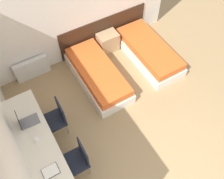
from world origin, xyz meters
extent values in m
cube|color=white|center=(0.00, 3.97, 1.35)|extent=(5.19, 0.05, 2.70)
cube|color=white|center=(-2.12, 1.97, 1.35)|extent=(0.05, 4.95, 2.70)
cube|color=#382316|center=(0.78, 3.94, 0.43)|extent=(2.46, 0.03, 0.87)
cube|color=silver|center=(0.04, 2.91, 0.13)|extent=(0.87, 1.99, 0.26)
cube|color=#E05B23|center=(0.04, 2.91, 0.35)|extent=(0.79, 1.91, 0.19)
cube|color=silver|center=(1.53, 2.91, 0.13)|extent=(0.87, 1.99, 0.26)
cube|color=#E05B23|center=(1.53, 2.91, 0.35)|extent=(0.79, 1.91, 0.19)
cube|color=tan|center=(0.78, 3.72, 0.26)|extent=(0.52, 0.37, 0.52)
cube|color=silver|center=(-1.25, 3.85, 0.26)|extent=(0.84, 0.12, 0.53)
cube|color=beige|center=(-1.79, 1.70, 0.76)|extent=(0.60, 2.34, 0.04)
cube|color=beige|center=(-1.79, 2.85, 0.37)|extent=(0.54, 0.04, 0.74)
cube|color=black|center=(-1.37, 2.19, 0.41)|extent=(0.46, 0.46, 0.05)
cube|color=black|center=(-1.16, 2.19, 0.66)|extent=(0.03, 0.41, 0.45)
cylinder|color=slate|center=(-1.56, 2.00, 0.19)|extent=(0.02, 0.02, 0.38)
cylinder|color=slate|center=(-1.56, 2.39, 0.19)|extent=(0.02, 0.02, 0.38)
cylinder|color=slate|center=(-1.17, 1.99, 0.19)|extent=(0.02, 0.02, 0.38)
cylinder|color=slate|center=(-1.17, 2.38, 0.19)|extent=(0.02, 0.02, 0.38)
cube|color=black|center=(-1.37, 1.21, 0.41)|extent=(0.46, 0.46, 0.05)
cube|color=black|center=(-1.16, 1.21, 0.66)|extent=(0.04, 0.41, 0.45)
cylinder|color=slate|center=(-1.56, 1.41, 0.19)|extent=(0.02, 0.02, 0.38)
cylinder|color=slate|center=(-1.17, 1.01, 0.19)|extent=(0.02, 0.02, 0.38)
cylinder|color=slate|center=(-1.17, 1.40, 0.19)|extent=(0.02, 0.02, 0.38)
cube|color=slate|center=(-1.76, 2.18, 0.79)|extent=(0.35, 0.24, 0.02)
cube|color=black|center=(-1.92, 2.18, 0.97)|extent=(0.05, 0.23, 0.34)
cube|color=black|center=(-1.78, 1.13, 0.78)|extent=(0.27, 0.21, 0.01)
cube|color=white|center=(-1.78, 1.13, 0.79)|extent=(0.26, 0.20, 0.01)
cylinder|color=white|center=(-1.78, 1.76, 0.82)|extent=(0.08, 0.08, 0.09)
camera|label=1|loc=(-1.54, -0.45, 4.88)|focal=40.00mm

